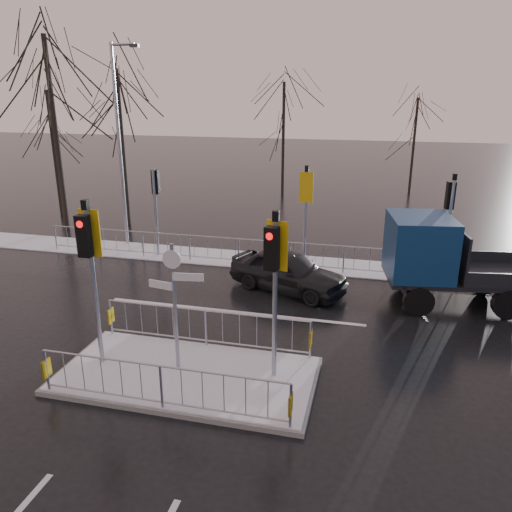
% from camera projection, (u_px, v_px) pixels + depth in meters
% --- Properties ---
extents(ground, '(120.00, 120.00, 0.00)m').
position_uv_depth(ground, '(187.00, 378.00, 11.73)').
color(ground, black).
rests_on(ground, ground).
extents(snow_verge, '(30.00, 2.00, 0.04)m').
position_uv_depth(snow_verge, '(267.00, 261.00, 19.64)').
color(snow_verge, white).
rests_on(snow_verge, ground).
extents(lane_markings, '(8.00, 11.38, 0.01)m').
position_uv_depth(lane_markings, '(182.00, 385.00, 11.42)').
color(lane_markings, silver).
rests_on(lane_markings, ground).
extents(traffic_island, '(6.00, 3.04, 4.15)m').
position_uv_depth(traffic_island, '(186.00, 363.00, 11.62)').
color(traffic_island, '#62635E').
rests_on(traffic_island, ground).
extents(far_kerb_fixtures, '(18.00, 0.65, 3.83)m').
position_uv_depth(far_kerb_fixtures, '(272.00, 241.00, 18.79)').
color(far_kerb_fixtures, '#999DA7').
rests_on(far_kerb_fixtures, ground).
extents(car_far_lane, '(4.35, 2.98, 1.37)m').
position_uv_depth(car_far_lane, '(288.00, 271.00, 16.64)').
color(car_far_lane, black).
rests_on(car_far_lane, ground).
extents(flatbed_truck, '(6.32, 3.11, 2.80)m').
position_uv_depth(flatbed_truck, '(447.00, 259.00, 15.35)').
color(flatbed_truck, black).
rests_on(flatbed_truck, ground).
extents(tree_near_a, '(4.75, 4.75, 8.97)m').
position_uv_depth(tree_near_a, '(51.00, 97.00, 22.31)').
color(tree_near_a, black).
rests_on(tree_near_a, ground).
extents(tree_near_b, '(4.00, 4.00, 7.55)m').
position_uv_depth(tree_near_b, '(120.00, 119.00, 23.43)').
color(tree_near_b, black).
rests_on(tree_near_b, ground).
extents(tree_near_c, '(3.50, 3.50, 6.61)m').
position_uv_depth(tree_near_c, '(51.00, 129.00, 25.57)').
color(tree_near_c, black).
rests_on(tree_near_c, ground).
extents(tree_far_a, '(3.75, 3.75, 7.08)m').
position_uv_depth(tree_far_a, '(284.00, 117.00, 30.91)').
color(tree_far_a, black).
rests_on(tree_far_a, ground).
extents(tree_far_b, '(3.25, 3.25, 6.14)m').
position_uv_depth(tree_far_b, '(415.00, 128.00, 31.13)').
color(tree_far_b, black).
rests_on(tree_far_b, ground).
extents(street_lamp_left, '(1.25, 0.18, 8.20)m').
position_uv_depth(street_lamp_left, '(121.00, 139.00, 20.51)').
color(street_lamp_left, '#999DA7').
rests_on(street_lamp_left, ground).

